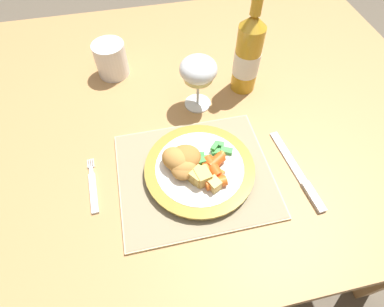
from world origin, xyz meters
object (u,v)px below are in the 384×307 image
Objects in this scene: wine_glass at (198,72)px; drinking_cup at (111,59)px; table_knife at (300,176)px; dinner_plate at (200,169)px; fork at (93,189)px; bottle at (248,55)px; dining_table at (169,127)px.

drinking_cup is (-0.20, 0.17, -0.06)m from wine_glass.
dinner_plate is at bearing 165.14° from table_knife.
table_knife is 0.32m from wine_glass.
table_knife is at bearing -8.36° from fork.
table_knife is 0.81× the size of bottle.
bottle is 2.89× the size of drinking_cup.
dining_table is 15.49× the size of drinking_cup.
table_knife is 2.35× the size of drinking_cup.
dinner_plate reaches higher than table_knife.
dinner_plate is 0.22m from wine_glass.
wine_glass is (0.08, -0.01, 0.18)m from dining_table.
fork is 0.35m from wine_glass.
dining_table is at bearing 174.46° from wine_glass.
table_knife is at bearing -47.63° from dining_table.
dinner_plate is (0.03, -0.21, 0.10)m from dining_table.
fork is at bearing 177.87° from dinner_plate.
dining_table is 0.29m from fork.
fork is at bearing -143.91° from wine_glass.
drinking_cup is at bearing 130.70° from table_knife.
dinner_plate is at bearing -80.77° from dining_table.
wine_glass is at bearing -163.90° from bottle.
dinner_plate is at bearing -125.83° from bottle.
drinking_cup reaches higher than dining_table.
dinner_plate is 0.22m from table_knife.
fork is 0.51× the size of bottle.
drinking_cup is at bearing 140.22° from wine_glass.
dining_table is 6.61× the size of table_knife.
fork is 0.37m from drinking_cup.
wine_glass reaches higher than fork.
fork is 0.97× the size of wine_glass.
dinner_plate reaches higher than fork.
drinking_cup is at bearing 113.02° from dinner_plate.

